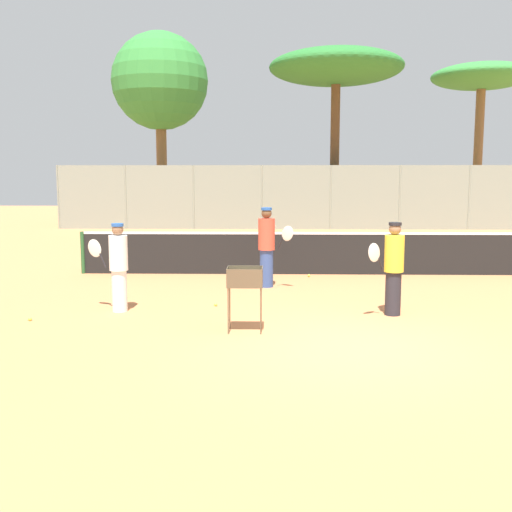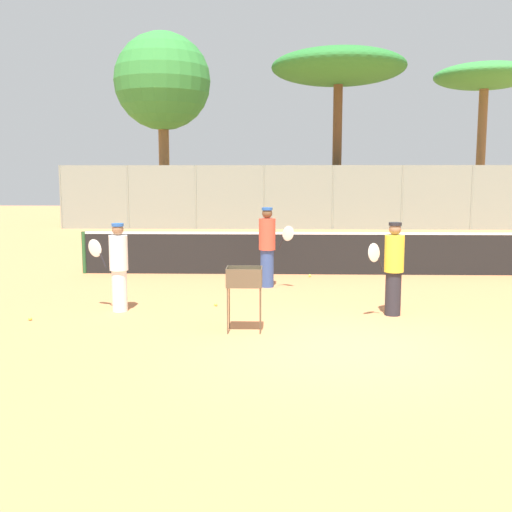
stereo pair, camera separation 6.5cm
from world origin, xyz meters
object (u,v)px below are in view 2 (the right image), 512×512
(tennis_net, at_px, (318,252))
(ball_cart, at_px, (245,282))
(player_white_outfit, at_px, (118,266))
(player_yellow_shirt, at_px, (267,246))
(player_red_cap, at_px, (393,267))
(parked_car, at_px, (324,212))

(tennis_net, distance_m, ball_cart, 5.78)
(player_white_outfit, xyz_separation_m, ball_cart, (2.37, -1.35, -0.05))
(player_white_outfit, height_order, player_yellow_shirt, player_yellow_shirt)
(tennis_net, xyz_separation_m, player_white_outfit, (-3.94, -4.21, 0.28))
(player_yellow_shirt, height_order, ball_cart, player_yellow_shirt)
(player_white_outfit, distance_m, player_yellow_shirt, 3.66)
(player_red_cap, relative_size, player_yellow_shirt, 0.94)
(tennis_net, bearing_deg, player_red_cap, -77.07)
(tennis_net, relative_size, ball_cart, 11.56)
(player_red_cap, distance_m, parked_car, 19.06)
(tennis_net, bearing_deg, player_yellow_shirt, -125.90)
(player_yellow_shirt, bearing_deg, ball_cart, -61.29)
(player_white_outfit, bearing_deg, ball_cart, 171.21)
(player_red_cap, height_order, parked_car, player_red_cap)
(tennis_net, height_order, player_yellow_shirt, player_yellow_shirt)
(player_white_outfit, relative_size, parked_car, 0.38)
(player_white_outfit, height_order, parked_car, player_white_outfit)
(tennis_net, bearing_deg, player_white_outfit, -133.14)
(player_white_outfit, relative_size, player_red_cap, 0.97)
(player_white_outfit, bearing_deg, parked_car, -84.69)
(tennis_net, height_order, player_red_cap, player_red_cap)
(player_yellow_shirt, distance_m, parked_car, 16.60)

